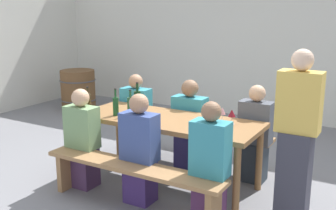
{
  "coord_description": "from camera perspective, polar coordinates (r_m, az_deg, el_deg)",
  "views": [
    {
      "loc": [
        2.18,
        -3.72,
        1.93
      ],
      "look_at": [
        0.0,
        0.0,
        0.9
      ],
      "focal_mm": 43.77,
      "sensor_mm": 36.0,
      "label": 1
    }
  ],
  "objects": [
    {
      "name": "back_wall",
      "position": [
        7.38,
        13.38,
        10.54
      ],
      "size": [
        14.0,
        0.2,
        3.2
      ],
      "primitive_type": "cube",
      "color": "silver",
      "rests_on": "ground"
    },
    {
      "name": "tasting_table",
      "position": [
        4.49,
        0.0,
        -2.85
      ],
      "size": [
        2.03,
        0.79,
        0.75
      ],
      "color": "olive",
      "rests_on": "ground"
    },
    {
      "name": "standing_host",
      "position": [
        3.79,
        17.43,
        -5.03
      ],
      "size": [
        0.37,
        0.24,
        1.6
      ],
      "rotation": [
        0.0,
        0.0,
        3.14
      ],
      "color": "#373642",
      "rests_on": "ground"
    },
    {
      "name": "wine_bottle_2",
      "position": [
        4.71,
        -4.28,
        0.55
      ],
      "size": [
        0.08,
        0.08,
        0.35
      ],
      "color": "#143319",
      "rests_on": "tasting_table"
    },
    {
      "name": "wine_glass_1",
      "position": [
        4.34,
        7.58,
        -0.92
      ],
      "size": [
        0.07,
        0.07,
        0.16
      ],
      "color": "silver",
      "rests_on": "tasting_table"
    },
    {
      "name": "seated_guest_far_2",
      "position": [
        4.69,
        12.02,
        -4.31
      ],
      "size": [
        0.36,
        0.24,
        1.11
      ],
      "rotation": [
        0.0,
        0.0,
        -1.57
      ],
      "color": "#2B333C",
      "rests_on": "ground"
    },
    {
      "name": "bench_near",
      "position": [
        4.05,
        -5.04,
        -9.54
      ],
      "size": [
        1.93,
        0.3,
        0.45
      ],
      "color": "#9E7247",
      "rests_on": "ground"
    },
    {
      "name": "ground_plane",
      "position": [
        4.72,
        0.0,
        -10.68
      ],
      "size": [
        24.0,
        24.0,
        0.0
      ],
      "primitive_type": "plane",
      "color": "slate"
    },
    {
      "name": "seated_guest_near_0",
      "position": [
        4.55,
        -11.81,
        -4.93
      ],
      "size": [
        0.36,
        0.24,
        1.1
      ],
      "rotation": [
        0.0,
        0.0,
        1.57
      ],
      "color": "#4A2F51",
      "rests_on": "ground"
    },
    {
      "name": "wine_glass_0",
      "position": [
        4.27,
        8.88,
        -1.19
      ],
      "size": [
        0.08,
        0.08,
        0.16
      ],
      "color": "silver",
      "rests_on": "tasting_table"
    },
    {
      "name": "seated_guest_near_2",
      "position": [
        3.75,
        5.85,
        -8.45
      ],
      "size": [
        0.34,
        0.24,
        1.14
      ],
      "rotation": [
        0.0,
        0.0,
        1.57
      ],
      "color": "#582F5A",
      "rests_on": "ground"
    },
    {
      "name": "seated_guest_near_1",
      "position": [
        4.1,
        -3.96,
        -6.53
      ],
      "size": [
        0.37,
        0.24,
        1.12
      ],
      "rotation": [
        0.0,
        0.0,
        1.57
      ],
      "color": "#3F2867",
      "rests_on": "ground"
    },
    {
      "name": "seated_guest_far_1",
      "position": [
        5.0,
        3.0,
        -3.01
      ],
      "size": [
        0.41,
        0.24,
        1.09
      ],
      "rotation": [
        0.0,
        0.0,
        -1.57
      ],
      "color": "navy",
      "rests_on": "ground"
    },
    {
      "name": "wine_barrel",
      "position": [
        8.11,
        -12.4,
        2.1
      ],
      "size": [
        0.69,
        0.69,
        0.75
      ],
      "color": "brown",
      "rests_on": "ground"
    },
    {
      "name": "bench_far",
      "position": [
        5.17,
        3.9,
        -4.34
      ],
      "size": [
        1.93,
        0.3,
        0.45
      ],
      "color": "#9E7247",
      "rests_on": "ground"
    },
    {
      "name": "wine_bottle_1",
      "position": [
        4.57,
        -5.24,
        -0.14
      ],
      "size": [
        0.07,
        0.07,
        0.3
      ],
      "color": "#234C2D",
      "rests_on": "tasting_table"
    },
    {
      "name": "wine_bottle_0",
      "position": [
        4.6,
        -7.29,
        -0.1
      ],
      "size": [
        0.07,
        0.07,
        0.31
      ],
      "color": "#194723",
      "rests_on": "tasting_table"
    },
    {
      "name": "wine_bottle_3",
      "position": [
        4.74,
        -11.07,
        0.26
      ],
      "size": [
        0.07,
        0.07,
        0.31
      ],
      "color": "#332814",
      "rests_on": "tasting_table"
    },
    {
      "name": "seated_guest_far_0",
      "position": [
        5.39,
        -4.43,
        -1.83
      ],
      "size": [
        0.38,
        0.24,
        1.09
      ],
      "rotation": [
        0.0,
        0.0,
        -1.57
      ],
      "color": "navy",
      "rests_on": "ground"
    }
  ]
}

